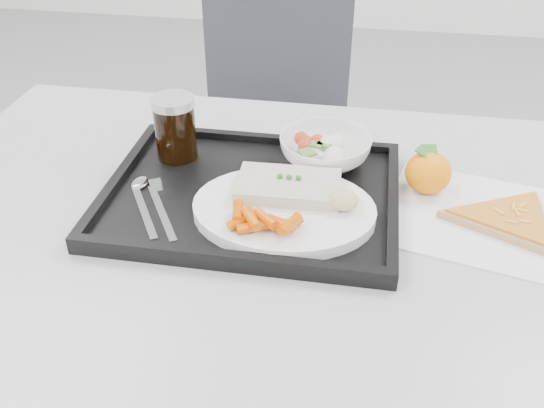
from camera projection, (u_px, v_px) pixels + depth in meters
name	position (u px, v px, depth m)	size (l,w,h in m)	color
table	(276.00, 250.00, 0.96)	(1.20, 0.80, 0.75)	silver
chair	(272.00, 106.00, 1.73)	(0.49, 0.49, 0.93)	#33343B
tray	(252.00, 195.00, 0.95)	(0.45, 0.35, 0.03)	black
dinner_plate	(284.00, 210.00, 0.89)	(0.27, 0.27, 0.02)	white
fish_fillet	(289.00, 186.00, 0.91)	(0.16, 0.10, 0.03)	beige
bread_roll	(343.00, 200.00, 0.87)	(0.06, 0.05, 0.03)	#ECC28E
salad_bowl	(325.00, 150.00, 1.01)	(0.15, 0.15, 0.05)	white
cola_glass	(175.00, 127.00, 1.01)	(0.07, 0.07, 0.11)	black
cutlery	(149.00, 199.00, 0.92)	(0.12, 0.16, 0.01)	silver
napkin	(471.00, 216.00, 0.91)	(0.30, 0.29, 0.00)	white
tangerine	(428.00, 173.00, 0.95)	(0.09, 0.09, 0.07)	orange
pizza_slice	(509.00, 219.00, 0.89)	(0.21, 0.21, 0.02)	tan
carrot_pile	(262.00, 221.00, 0.83)	(0.10, 0.07, 0.02)	#D44D00
salad_contents	(325.00, 148.00, 0.99)	(0.09, 0.08, 0.03)	#B33719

